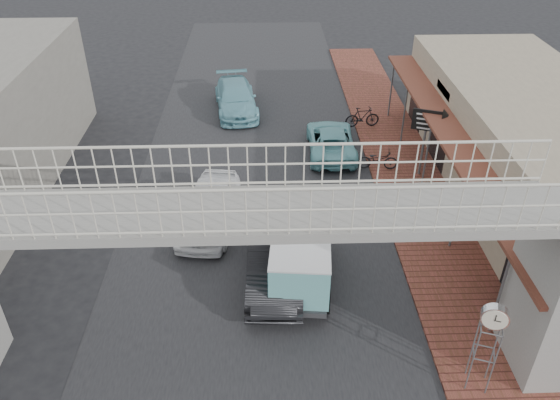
{
  "coord_description": "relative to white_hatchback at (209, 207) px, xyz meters",
  "views": [
    {
      "loc": [
        0.4,
        -14.05,
        12.1
      ],
      "look_at": [
        0.9,
        1.56,
        1.8
      ],
      "focal_mm": 35.0,
      "sensor_mm": 36.0,
      "label": 1
    }
  ],
  "objects": [
    {
      "name": "footbridge",
      "position": [
        1.69,
        -6.69,
        2.4
      ],
      "size": [
        16.4,
        2.4,
        6.34
      ],
      "color": "gray",
      "rests_on": "ground"
    },
    {
      "name": "road_strip",
      "position": [
        1.69,
        -2.69,
        -0.78
      ],
      "size": [
        10.0,
        60.0,
        0.01
      ],
      "primitive_type": "cube",
      "color": "black",
      "rests_on": "ground"
    },
    {
      "name": "white_hatchback",
      "position": [
        0.0,
        0.0,
        0.0
      ],
      "size": [
        2.46,
        4.8,
        1.56
      ],
      "primitive_type": "imported",
      "rotation": [
        0.0,
        0.0,
        -0.14
      ],
      "color": "white",
      "rests_on": "ground"
    },
    {
      "name": "street_clock",
      "position": [
        7.55,
        -7.53,
        1.63
      ],
      "size": [
        0.72,
        0.68,
        2.79
      ],
      "rotation": [
        0.0,
        0.0,
        -0.34
      ],
      "color": "#59595B",
      "rests_on": "sidewalk"
    },
    {
      "name": "motorcycle_far",
      "position": [
        6.99,
        8.03,
        -0.16
      ],
      "size": [
        1.77,
        0.68,
        1.04
      ],
      "primitive_type": "imported",
      "rotation": [
        0.0,
        0.0,
        1.68
      ],
      "color": "black",
      "rests_on": "sidewalk"
    },
    {
      "name": "dark_sedan",
      "position": [
        2.38,
        -2.97,
        0.04
      ],
      "size": [
        1.93,
        5.04,
        1.64
      ],
      "primitive_type": "imported",
      "rotation": [
        0.0,
        0.0,
        -0.04
      ],
      "color": "black",
      "rests_on": "ground"
    },
    {
      "name": "sidewalk",
      "position": [
        8.19,
        0.31,
        -0.73
      ],
      "size": [
        3.0,
        40.0,
        0.1
      ],
      "primitive_type": "cube",
      "color": "brown",
      "rests_on": "ground"
    },
    {
      "name": "ground",
      "position": [
        1.69,
        -2.69,
        -0.78
      ],
      "size": [
        120.0,
        120.0,
        0.0
      ],
      "primitive_type": "plane",
      "color": "black",
      "rests_on": "ground"
    },
    {
      "name": "angkot_van",
      "position": [
        3.18,
        -3.25,
        0.49
      ],
      "size": [
        2.21,
        4.23,
        2.0
      ],
      "rotation": [
        0.0,
        0.0,
        -0.09
      ],
      "color": "black",
      "rests_on": "ground"
    },
    {
      "name": "motorcycle_near",
      "position": [
        6.99,
        3.82,
        -0.23
      ],
      "size": [
        1.78,
        0.76,
        0.91
      ],
      "primitive_type": "imported",
      "rotation": [
        0.0,
        0.0,
        1.48
      ],
      "color": "black",
      "rests_on": "sidewalk"
    },
    {
      "name": "arrow_sign",
      "position": [
        9.42,
        3.02,
        1.81
      ],
      "size": [
        1.86,
        1.26,
        3.08
      ],
      "rotation": [
        0.0,
        0.0,
        -0.37
      ],
      "color": "#59595B",
      "rests_on": "sidewalk"
    },
    {
      "name": "angkot_curb",
      "position": [
        5.15,
        5.57,
        -0.16
      ],
      "size": [
        2.15,
        4.52,
        1.25
      ],
      "primitive_type": "imported",
      "rotation": [
        0.0,
        0.0,
        3.12
      ],
      "color": "#6DB6BD",
      "rests_on": "ground"
    },
    {
      "name": "angkot_far",
      "position": [
        0.62,
        10.39,
        -0.05
      ],
      "size": [
        2.65,
        5.23,
        1.45
      ],
      "primitive_type": "imported",
      "rotation": [
        0.0,
        0.0,
        0.13
      ],
      "color": "#6DAEBD",
      "rests_on": "ground"
    },
    {
      "name": "shophouse_row",
      "position": [
        12.66,
        1.31,
        1.23
      ],
      "size": [
        7.2,
        18.0,
        4.0
      ],
      "color": "gray",
      "rests_on": "ground"
    }
  ]
}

